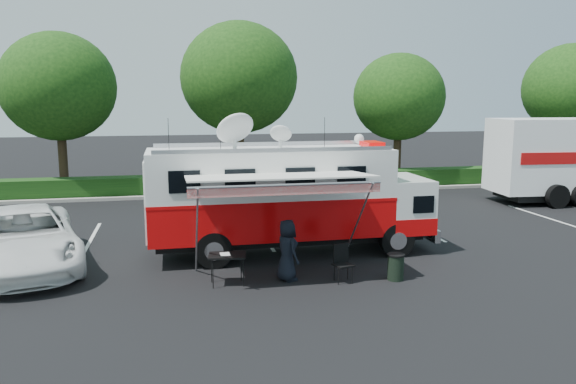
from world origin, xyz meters
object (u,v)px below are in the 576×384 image
Objects in this scene: folding_table at (227,256)px; trash_bin at (396,267)px; command_truck at (289,197)px; white_suv at (26,268)px.

folding_table is 4.57m from trash_bin.
folding_table is at bearing -130.21° from command_truck.
command_truck is 8.46× the size of folding_table.
white_suv is 10.65m from trash_bin.
command_truck is 3.61m from folding_table.
white_suv is at bearing 179.57° from command_truck.
command_truck reaches higher than white_suv.
folding_table is 1.47× the size of trash_bin.
trash_bin is (4.52, -0.55, -0.41)m from folding_table.
white_suv is at bearing 154.37° from folding_table.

